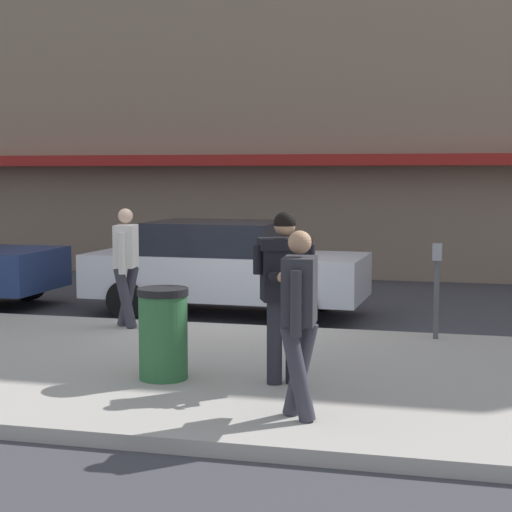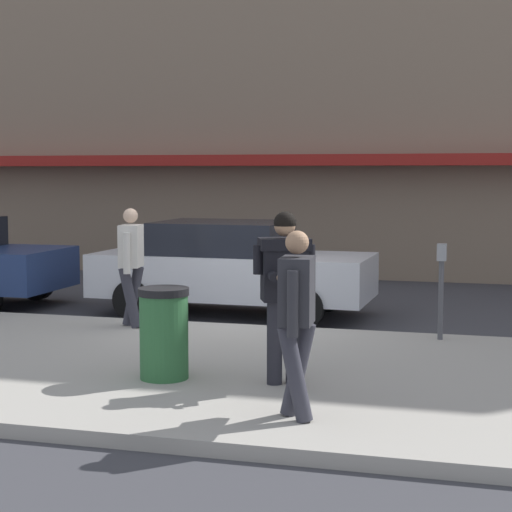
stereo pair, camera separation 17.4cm
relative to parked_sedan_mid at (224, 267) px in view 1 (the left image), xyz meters
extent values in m
plane|color=#3D3D42|center=(0.34, -1.31, -0.79)|extent=(80.00, 80.00, 0.00)
cube|color=#A8A399|center=(1.34, -4.16, -0.72)|extent=(32.00, 5.30, 0.14)
cube|color=silver|center=(1.34, -1.26, -0.79)|extent=(28.00, 0.12, 0.01)
cube|color=maroon|center=(1.34, 4.84, 1.81)|extent=(26.60, 0.70, 0.24)
cylinder|color=black|center=(-3.94, 0.64, -0.47)|extent=(0.64, 0.22, 0.64)
cube|color=silver|center=(0.04, 0.00, -0.12)|extent=(4.54, 1.93, 0.70)
cube|color=black|center=(-0.14, 0.00, 0.49)|extent=(2.11, 1.69, 0.52)
cylinder|color=black|center=(1.46, 0.82, -0.47)|extent=(0.65, 0.24, 0.64)
cylinder|color=black|center=(1.41, -0.89, -0.47)|extent=(0.65, 0.24, 0.64)
cylinder|color=black|center=(-1.33, 0.89, -0.47)|extent=(0.65, 0.24, 0.64)
cylinder|color=black|center=(-1.37, -0.82, -0.47)|extent=(0.65, 0.24, 0.64)
cylinder|color=#23232B|center=(2.14, -4.73, -0.21)|extent=(0.16, 0.16, 0.88)
cylinder|color=#23232B|center=(1.96, -4.80, -0.21)|extent=(0.16, 0.16, 0.88)
cube|color=black|center=(2.05, -4.77, 0.55)|extent=(0.54, 0.46, 0.64)
cube|color=black|center=(2.05, -4.77, 0.82)|extent=(0.61, 0.52, 0.12)
cylinder|color=black|center=(2.30, -4.66, 0.66)|extent=(0.11, 0.11, 0.30)
cylinder|color=black|center=(2.25, -4.85, 0.51)|extent=(0.21, 0.32, 0.10)
sphere|color=tan|center=(2.24, -5.01, 0.51)|extent=(0.10, 0.10, 0.10)
cylinder|color=black|center=(1.80, -4.87, 0.66)|extent=(0.11, 0.11, 0.30)
cylinder|color=black|center=(1.98, -4.97, 0.51)|extent=(0.21, 0.32, 0.10)
sphere|color=tan|center=(2.10, -5.07, 0.51)|extent=(0.10, 0.10, 0.10)
cube|color=black|center=(2.19, -5.08, 0.51)|extent=(0.13, 0.16, 0.07)
sphere|color=tan|center=(2.06, -4.79, 1.01)|extent=(0.22, 0.22, 0.22)
sphere|color=black|center=(2.06, -4.79, 1.04)|extent=(0.23, 0.23, 0.23)
cylinder|color=#33333D|center=(-0.82, -2.20, -0.22)|extent=(0.35, 0.20, 0.87)
cylinder|color=#33333D|center=(-0.85, -2.02, -0.22)|extent=(0.35, 0.20, 0.87)
cube|color=silver|center=(-0.83, -2.11, 0.51)|extent=(0.35, 0.46, 0.60)
cylinder|color=silver|center=(-0.79, -2.36, 0.43)|extent=(0.10, 0.10, 0.58)
cylinder|color=silver|center=(-0.88, -1.87, 0.43)|extent=(0.10, 0.10, 0.58)
sphere|color=beige|center=(-0.83, -2.11, 0.94)|extent=(0.21, 0.21, 0.21)
cylinder|color=#33333D|center=(2.46, -6.05, -0.22)|extent=(0.34, 0.17, 0.87)
cylinder|color=#33333D|center=(2.45, -5.87, -0.22)|extent=(0.34, 0.17, 0.87)
cube|color=#2D2D33|center=(2.46, -5.96, 0.51)|extent=(0.31, 0.44, 0.60)
cylinder|color=#2D2D33|center=(2.48, -6.21, 0.43)|extent=(0.10, 0.10, 0.58)
cylinder|color=#2D2D33|center=(2.44, -5.71, 0.43)|extent=(0.10, 0.10, 0.58)
sphere|color=tan|center=(2.46, -5.96, 0.94)|extent=(0.21, 0.21, 0.21)
cube|color=brown|center=(2.45, -5.66, 0.31)|extent=(0.14, 0.25, 0.32)
cylinder|color=#4C4C51|center=(3.49, -1.91, -0.13)|extent=(0.07, 0.07, 1.05)
cube|color=gray|center=(3.49, -1.91, 0.51)|extent=(0.12, 0.18, 0.22)
cylinder|color=#2D6638|center=(0.76, -4.87, -0.20)|extent=(0.52, 0.52, 0.90)
cylinder|color=black|center=(0.76, -4.87, 0.29)|extent=(0.55, 0.55, 0.08)
camera|label=1|loc=(3.94, -13.34, 1.56)|focal=60.00mm
camera|label=2|loc=(4.11, -13.30, 1.56)|focal=60.00mm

